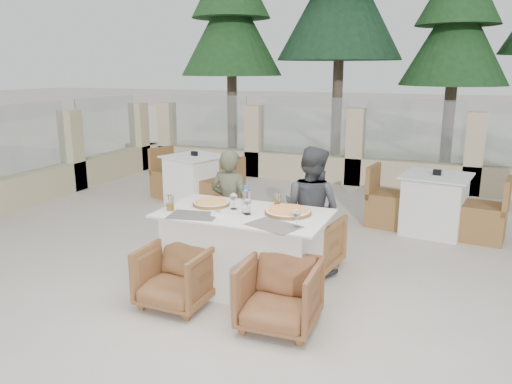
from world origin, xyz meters
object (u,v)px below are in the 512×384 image
at_px(pizza_right, 288,211).
at_px(armchair_far_right, 308,242).
at_px(pizza_left, 211,203).
at_px(beer_glass_right, 277,200).
at_px(wine_glass_near, 248,205).
at_px(armchair_near_left, 177,276).
at_px(armchair_far_left, 236,231).
at_px(diner_left, 230,206).
at_px(armchair_near_right, 280,295).
at_px(wine_glass_corner, 297,217).
at_px(bg_table_a, 195,180).
at_px(water_bottle, 246,199).
at_px(diner_right, 311,210).
at_px(bg_table_b, 434,204).
at_px(beer_glass_left, 170,203).
at_px(dining_table, 244,250).
at_px(wine_glass_centre, 234,200).
at_px(olive_dish, 218,213).

height_order(pizza_right, armchair_far_right, pizza_right).
relative_size(pizza_left, beer_glass_right, 2.79).
bearing_deg(wine_glass_near, armchair_near_left, -132.96).
distance_m(armchair_far_left, diner_left, 0.32).
height_order(armchair_near_left, armchair_near_right, armchair_near_right).
height_order(wine_glass_corner, bg_table_a, wine_glass_corner).
distance_m(wine_glass_near, beer_glass_right, 0.40).
relative_size(water_bottle, wine_glass_near, 1.44).
bearing_deg(diner_right, bg_table_b, -106.89).
distance_m(beer_glass_left, diner_left, 0.89).
bearing_deg(dining_table, wine_glass_corner, -22.17).
xyz_separation_m(diner_left, bg_table_b, (2.05, 1.88, -0.24)).
xyz_separation_m(bg_table_a, bg_table_b, (3.59, -0.09, 0.00)).
relative_size(armchair_near_left, bg_table_a, 0.38).
bearing_deg(wine_glass_near, wine_glass_corner, -19.50).
relative_size(armchair_far_left, diner_right, 0.53).
relative_size(wine_glass_centre, wine_glass_near, 1.00).
xyz_separation_m(pizza_right, beer_glass_left, (-1.09, -0.32, 0.05)).
bearing_deg(armchair_near_left, armchair_far_left, 90.95).
relative_size(dining_table, wine_glass_corner, 8.70).
bearing_deg(beer_glass_left, beer_glass_right, 29.45).
bearing_deg(beer_glass_left, bg_table_b, 49.76).
distance_m(olive_dish, armchair_far_right, 1.18).
bearing_deg(pizza_right, wine_glass_corner, -60.87).
xyz_separation_m(olive_dish, diner_right, (0.66, 0.84, -0.12)).
height_order(olive_dish, armchair_near_right, olive_dish).
height_order(wine_glass_centre, wine_glass_corner, same).
distance_m(diner_left, diner_right, 0.91).
bearing_deg(armchair_far_right, diner_left, 13.46).
bearing_deg(wine_glass_corner, water_bottle, 157.92).
xyz_separation_m(dining_table, pizza_right, (0.40, 0.11, 0.41)).
bearing_deg(beer_glass_left, wine_glass_near, 11.71).
height_order(wine_glass_centre, diner_left, diner_left).
relative_size(pizza_left, wine_glass_corner, 2.01).
relative_size(armchair_far_left, armchair_near_right, 1.11).
bearing_deg(water_bottle, beer_glass_left, -164.68).
relative_size(wine_glass_corner, armchair_far_left, 0.26).
distance_m(wine_glass_near, beer_glass_left, 0.76).
distance_m(armchair_far_left, diner_right, 0.95).
relative_size(pizza_left, olive_dish, 3.37).
bearing_deg(dining_table, armchair_far_left, 120.63).
height_order(beer_glass_left, bg_table_b, beer_glass_left).
bearing_deg(diner_right, wine_glass_centre, 59.73).
bearing_deg(olive_dish, dining_table, 42.47).
distance_m(armchair_far_left, armchair_far_right, 0.85).
bearing_deg(pizza_left, armchair_far_right, 34.73).
bearing_deg(armchair_near_right, pizza_right, 101.70).
bearing_deg(wine_glass_corner, bg_table_a, 132.33).
bearing_deg(bg_table_b, wine_glass_near, -113.14).
height_order(beer_glass_left, armchair_near_right, beer_glass_left).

